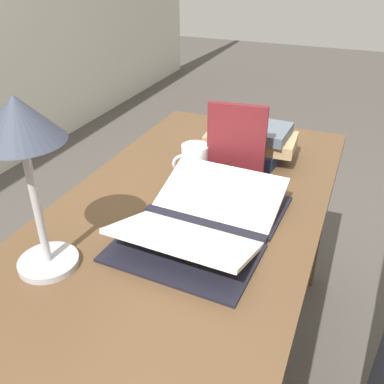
{
  "coord_description": "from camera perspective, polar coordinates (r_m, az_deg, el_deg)",
  "views": [
    {
      "loc": [
        -0.95,
        -0.4,
        1.37
      ],
      "look_at": [
        -0.05,
        -0.03,
        0.8
      ],
      "focal_mm": 40.0,
      "sensor_mm": 36.0,
      "label": 1
    }
  ],
  "objects": [
    {
      "name": "reading_desk",
      "position": [
        1.27,
        -0.48,
        -5.53
      ],
      "size": [
        1.43,
        0.73,
        0.72
      ],
      "color": "brown",
      "rests_on": "ground_plane"
    },
    {
      "name": "coffee_mug",
      "position": [
        1.36,
        0.34,
        4.2
      ],
      "size": [
        0.1,
        0.1,
        0.1
      ],
      "rotation": [
        0.0,
        0.0,
        2.31
      ],
      "color": "white",
      "rests_on": "reading_desk"
    },
    {
      "name": "open_book",
      "position": [
        1.12,
        1.59,
        -3.7
      ],
      "size": [
        0.5,
        0.38,
        0.08
      ],
      "rotation": [
        0.0,
        0.0,
        -0.05
      ],
      "color": "black",
      "rests_on": "reading_desk"
    },
    {
      "name": "book_standing_upright",
      "position": [
        1.31,
        5.91,
        6.45
      ],
      "size": [
        0.04,
        0.18,
        0.25
      ],
      "rotation": [
        0.0,
        0.0,
        0.11
      ],
      "color": "maroon",
      "rests_on": "reading_desk"
    },
    {
      "name": "ground_plane",
      "position": [
        1.72,
        -0.38,
        -22.84
      ],
      "size": [
        12.0,
        12.0,
        0.0
      ],
      "primitive_type": "plane",
      "color": "#47423D"
    },
    {
      "name": "book_stack_tall",
      "position": [
        1.48,
        7.85,
        6.79
      ],
      "size": [
        0.18,
        0.31,
        0.12
      ],
      "color": "#1E284C",
      "rests_on": "reading_desk"
    },
    {
      "name": "reading_lamp",
      "position": [
        0.9,
        -21.78,
        6.83
      ],
      "size": [
        0.18,
        0.18,
        0.41
      ],
      "color": "#ADADB2",
      "rests_on": "reading_desk"
    }
  ]
}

